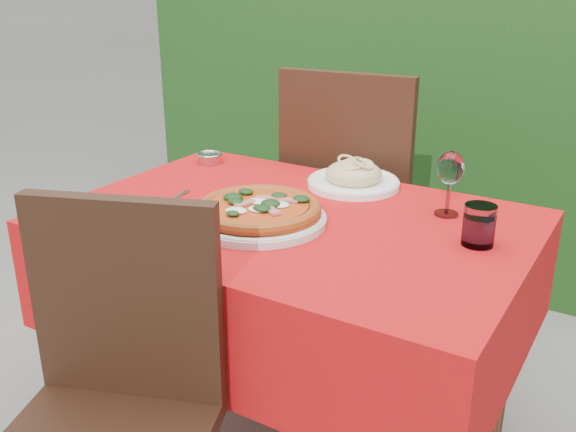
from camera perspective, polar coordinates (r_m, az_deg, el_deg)
The scene contains 10 objects.
hedge at distance 3.10m, azimuth 15.59°, elevation 11.76°, with size 3.20×0.55×1.78m.
dining_table at distance 1.81m, azimuth 0.28°, elevation -4.47°, with size 1.26×0.86×0.75m.
chair_near at distance 1.45m, azimuth -15.38°, elevation -15.07°, with size 0.55×0.55×0.94m.
chair_far at distance 2.38m, azimuth 5.88°, elevation 2.13°, with size 0.52×0.52×1.06m.
pizza_plate at distance 1.69m, azimuth -2.64°, elevation 0.33°, with size 0.36×0.36×0.07m.
pasta_plate at distance 1.99m, azimuth 5.85°, elevation 3.41°, with size 0.28×0.28×0.08m.
water_glass at distance 1.61m, azimuth 16.60°, elevation -0.96°, with size 0.08×0.08×0.10m.
wine_glass at distance 1.77m, azimuth 14.23°, elevation 3.91°, with size 0.07×0.07×0.18m.
fork at distance 1.89m, azimuth -10.31°, elevation 1.40°, with size 0.02×0.17×0.00m, color #B2B2B9.
steel_ramekin at distance 2.25m, azimuth -6.98°, elevation 5.09°, with size 0.08×0.08×0.03m, color #B8B9C0.
Camera 1 is at (0.84, -1.40, 1.37)m, focal length 40.00 mm.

